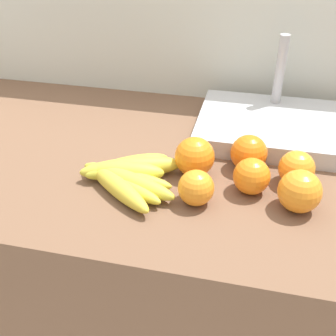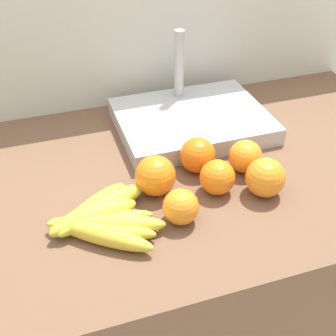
{
  "view_description": "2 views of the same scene",
  "coord_description": "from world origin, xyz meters",
  "px_view_note": "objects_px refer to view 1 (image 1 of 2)",
  "views": [
    {
      "loc": [
        0.24,
        -0.77,
        1.39
      ],
      "look_at": [
        0.09,
        -0.11,
        0.94
      ],
      "focal_mm": 44.79,
      "sensor_mm": 36.0,
      "label": 1
    },
    {
      "loc": [
        -0.06,
        -0.73,
        1.48
      ],
      "look_at": [
        0.15,
        -0.07,
        0.97
      ],
      "focal_mm": 48.02,
      "sensor_mm": 36.0,
      "label": 2
    }
  ],
  "objects_px": {
    "orange_back_left": "(196,188)",
    "orange_front": "(297,168)",
    "orange_far_right": "(195,157)",
    "banana_bunch": "(126,175)",
    "orange_back_right": "(300,191)",
    "sink_basin": "(274,125)",
    "orange_center": "(249,153)",
    "orange_right": "(252,176)"
  },
  "relations": [
    {
      "from": "orange_right",
      "to": "sink_basin",
      "type": "bearing_deg",
      "value": 81.12
    },
    {
      "from": "orange_front",
      "to": "orange_back_right",
      "type": "bearing_deg",
      "value": -88.15
    },
    {
      "from": "orange_back_right",
      "to": "orange_center",
      "type": "height_order",
      "value": "orange_back_right"
    },
    {
      "from": "orange_front",
      "to": "sink_basin",
      "type": "height_order",
      "value": "sink_basin"
    },
    {
      "from": "banana_bunch",
      "to": "sink_basin",
      "type": "distance_m",
      "value": 0.39
    },
    {
      "from": "banana_bunch",
      "to": "sink_basin",
      "type": "relative_size",
      "value": 0.61
    },
    {
      "from": "orange_back_right",
      "to": "orange_back_left",
      "type": "relative_size",
      "value": 1.17
    },
    {
      "from": "orange_far_right",
      "to": "orange_center",
      "type": "xyz_separation_m",
      "value": [
        0.11,
        0.04,
        -0.0
      ]
    },
    {
      "from": "orange_back_left",
      "to": "orange_front",
      "type": "distance_m",
      "value": 0.21
    },
    {
      "from": "orange_front",
      "to": "orange_center",
      "type": "xyz_separation_m",
      "value": [
        -0.1,
        0.03,
        0.0
      ]
    },
    {
      "from": "orange_back_right",
      "to": "orange_center",
      "type": "distance_m",
      "value": 0.15
    },
    {
      "from": "orange_back_left",
      "to": "orange_right",
      "type": "xyz_separation_m",
      "value": [
        0.1,
        0.06,
        0.0
      ]
    },
    {
      "from": "orange_back_right",
      "to": "orange_right",
      "type": "xyz_separation_m",
      "value": [
        -0.09,
        0.03,
        -0.0
      ]
    },
    {
      "from": "banana_bunch",
      "to": "sink_basin",
      "type": "xyz_separation_m",
      "value": [
        0.28,
        0.28,
        0.0
      ]
    },
    {
      "from": "orange_right",
      "to": "orange_center",
      "type": "bearing_deg",
      "value": 97.63
    },
    {
      "from": "orange_front",
      "to": "orange_center",
      "type": "relative_size",
      "value": 0.93
    },
    {
      "from": "orange_far_right",
      "to": "orange_center",
      "type": "relative_size",
      "value": 1.07
    },
    {
      "from": "orange_front",
      "to": "orange_right",
      "type": "xyz_separation_m",
      "value": [
        -0.08,
        -0.05,
        0.0
      ]
    },
    {
      "from": "orange_far_right",
      "to": "orange_back_right",
      "type": "bearing_deg",
      "value": -19.36
    },
    {
      "from": "banana_bunch",
      "to": "orange_far_right",
      "type": "relative_size",
      "value": 2.66
    },
    {
      "from": "orange_back_right",
      "to": "orange_center",
      "type": "bearing_deg",
      "value": 130.44
    },
    {
      "from": "orange_far_right",
      "to": "sink_basin",
      "type": "height_order",
      "value": "sink_basin"
    },
    {
      "from": "orange_right",
      "to": "orange_far_right",
      "type": "bearing_deg",
      "value": 162.48
    },
    {
      "from": "orange_back_right",
      "to": "orange_right",
      "type": "distance_m",
      "value": 0.09
    },
    {
      "from": "orange_far_right",
      "to": "orange_back_right",
      "type": "relative_size",
      "value": 1.03
    },
    {
      "from": "orange_back_left",
      "to": "orange_front",
      "type": "bearing_deg",
      "value": 30.1
    },
    {
      "from": "orange_far_right",
      "to": "orange_front",
      "type": "bearing_deg",
      "value": 2.91
    },
    {
      "from": "orange_center",
      "to": "orange_front",
      "type": "bearing_deg",
      "value": -19.13
    },
    {
      "from": "orange_back_right",
      "to": "orange_back_left",
      "type": "bearing_deg",
      "value": -172.71
    },
    {
      "from": "orange_back_right",
      "to": "sink_basin",
      "type": "height_order",
      "value": "sink_basin"
    },
    {
      "from": "banana_bunch",
      "to": "orange_front",
      "type": "relative_size",
      "value": 3.04
    },
    {
      "from": "orange_back_left",
      "to": "sink_basin",
      "type": "relative_size",
      "value": 0.19
    },
    {
      "from": "orange_far_right",
      "to": "orange_right",
      "type": "distance_m",
      "value": 0.12
    },
    {
      "from": "orange_back_right",
      "to": "sink_basin",
      "type": "xyz_separation_m",
      "value": [
        -0.05,
        0.28,
        -0.02
      ]
    },
    {
      "from": "banana_bunch",
      "to": "orange_center",
      "type": "distance_m",
      "value": 0.26
    },
    {
      "from": "orange_far_right",
      "to": "orange_back_right",
      "type": "xyz_separation_m",
      "value": [
        0.2,
        -0.07,
        -0.0
      ]
    },
    {
      "from": "banana_bunch",
      "to": "orange_back_left",
      "type": "relative_size",
      "value": 3.2
    },
    {
      "from": "orange_far_right",
      "to": "orange_front",
      "type": "relative_size",
      "value": 1.14
    },
    {
      "from": "banana_bunch",
      "to": "orange_back_left",
      "type": "xyz_separation_m",
      "value": [
        0.15,
        -0.03,
        0.01
      ]
    },
    {
      "from": "banana_bunch",
      "to": "sink_basin",
      "type": "height_order",
      "value": "sink_basin"
    },
    {
      "from": "orange_far_right",
      "to": "orange_right",
      "type": "bearing_deg",
      "value": -17.52
    },
    {
      "from": "banana_bunch",
      "to": "sink_basin",
      "type": "bearing_deg",
      "value": 44.27
    }
  ]
}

